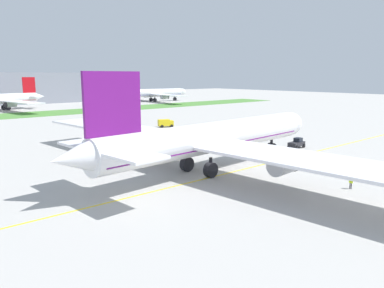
# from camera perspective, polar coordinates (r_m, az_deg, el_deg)

# --- Properties ---
(ground_plane) EXTENTS (600.00, 600.00, 0.00)m
(ground_plane) POSITION_cam_1_polar(r_m,az_deg,el_deg) (61.49, 2.55, -4.97)
(ground_plane) COLOR #ADAAA5
(ground_plane) RESTS_ON ground
(apron_taxi_line) EXTENTS (280.00, 0.36, 0.01)m
(apron_taxi_line) POSITION_cam_1_polar(r_m,az_deg,el_deg) (61.05, 2.97, -5.09)
(apron_taxi_line) COLOR yellow
(apron_taxi_line) RESTS_ON ground
(grass_median_strip) EXTENTS (320.00, 24.00, 0.10)m
(grass_median_strip) POSITION_cam_1_polar(r_m,az_deg,el_deg) (169.50, -27.01, 3.79)
(grass_median_strip) COLOR #4C8438
(grass_median_strip) RESTS_ON ground
(airliner_foreground) EXTENTS (57.03, 91.89, 16.87)m
(airliner_foreground) POSITION_cam_1_polar(r_m,az_deg,el_deg) (63.75, 2.81, 0.86)
(airliner_foreground) COLOR white
(airliner_foreground) RESTS_ON ground
(pushback_tug) EXTENTS (6.30, 2.65, 2.28)m
(pushback_tug) POSITION_cam_1_polar(r_m,az_deg,el_deg) (88.49, 15.71, 0.10)
(pushback_tug) COLOR #26262B
(pushback_tug) RESTS_ON ground
(ground_crew_wingwalker_port) EXTENTS (0.30, 0.61, 1.75)m
(ground_crew_wingwalker_port) POSITION_cam_1_polar(r_m,az_deg,el_deg) (59.36, 23.11, -5.33)
(ground_crew_wingwalker_port) COLOR black
(ground_crew_wingwalker_port) RESTS_ON ground
(traffic_cone_near_nose) EXTENTS (0.36, 0.36, 0.58)m
(traffic_cone_near_nose) POSITION_cam_1_polar(r_m,az_deg,el_deg) (75.01, 26.27, -3.01)
(traffic_cone_near_nose) COLOR #F2590C
(traffic_cone_near_nose) RESTS_ON ground
(service_truck_baggage_loader) EXTENTS (5.48, 4.33, 2.81)m
(service_truck_baggage_loader) POSITION_cam_1_polar(r_m,az_deg,el_deg) (110.79, 6.90, 2.68)
(service_truck_baggage_loader) COLOR yellow
(service_truck_baggage_loader) RESTS_ON ground
(service_truck_catering_van) EXTENTS (5.22, 3.75, 2.48)m
(service_truck_catering_van) POSITION_cam_1_polar(r_m,az_deg,el_deg) (119.79, -4.06, 3.24)
(service_truck_catering_van) COLOR yellow
(service_truck_catering_van) RESTS_ON ground
(parked_airliner_far_right) EXTENTS (43.46, 68.44, 15.49)m
(parked_airliner_far_right) POSITION_cam_1_polar(r_m,az_deg,el_deg) (199.13, -27.21, 6.11)
(parked_airliner_far_right) COLOR white
(parked_airliner_far_right) RESTS_ON ground
(parked_airliner_far_outer) EXTENTS (43.53, 68.35, 15.89)m
(parked_airliner_far_outer) POSITION_cam_1_polar(r_m,az_deg,el_deg) (238.51, -5.55, 7.76)
(parked_airliner_far_outer) COLOR white
(parked_airliner_far_outer) RESTS_ON ground
(terminal_building) EXTENTS (127.98, 20.00, 18.00)m
(terminal_building) POSITION_cam_1_polar(r_m,az_deg,el_deg) (239.96, -25.05, 7.72)
(terminal_building) COLOR gray
(terminal_building) RESTS_ON ground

